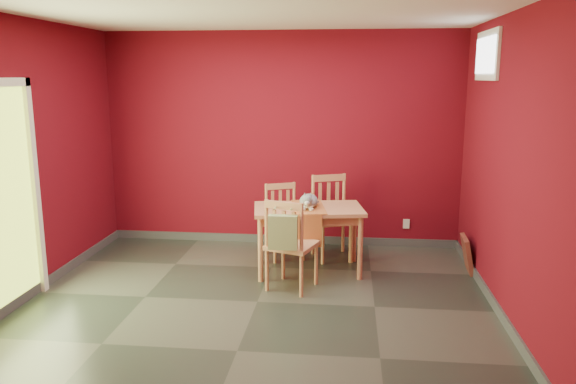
# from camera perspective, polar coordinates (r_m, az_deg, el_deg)

# --- Properties ---
(ground) EXTENTS (4.50, 4.50, 0.00)m
(ground) POSITION_cam_1_polar(r_m,az_deg,el_deg) (5.54, -3.13, -11.07)
(ground) COLOR #2D342D
(ground) RESTS_ON ground
(room_shell) EXTENTS (4.50, 4.50, 4.50)m
(room_shell) POSITION_cam_1_polar(r_m,az_deg,el_deg) (5.52, -3.13, -10.59)
(room_shell) COLOR #5F0915
(room_shell) RESTS_ON ground
(doorway) EXTENTS (0.06, 1.01, 2.13)m
(doorway) POSITION_cam_1_polar(r_m,az_deg,el_deg) (5.66, -26.84, 0.05)
(doorway) COLOR #B7D838
(doorway) RESTS_ON ground
(window) EXTENTS (0.05, 0.90, 0.50)m
(window) POSITION_cam_1_polar(r_m,az_deg,el_deg) (6.20, 19.56, 12.95)
(window) COLOR white
(window) RESTS_ON room_shell
(outlet_plate) EXTENTS (0.08, 0.02, 0.12)m
(outlet_plate) POSITION_cam_1_polar(r_m,az_deg,el_deg) (7.31, 11.92, -3.18)
(outlet_plate) COLOR silver
(outlet_plate) RESTS_ON room_shell
(dining_table) EXTENTS (1.27, 0.87, 0.74)m
(dining_table) POSITION_cam_1_polar(r_m,az_deg,el_deg) (6.16, 2.08, -2.40)
(dining_table) COLOR tan
(dining_table) RESTS_ON ground
(table_runner) EXTENTS (0.44, 0.75, 0.36)m
(table_runner) POSITION_cam_1_polar(r_m,az_deg,el_deg) (6.04, 2.00, -2.33)
(table_runner) COLOR #B25E2E
(table_runner) RESTS_ON dining_table
(chair_far_left) EXTENTS (0.54, 0.54, 0.88)m
(chair_far_left) POSITION_cam_1_polar(r_m,az_deg,el_deg) (6.73, -0.45, -2.89)
(chair_far_left) COLOR tan
(chair_far_left) RESTS_ON ground
(chair_far_right) EXTENTS (0.59, 0.59, 0.98)m
(chair_far_right) POSITION_cam_1_polar(r_m,az_deg,el_deg) (6.73, 4.53, -2.46)
(chair_far_right) COLOR tan
(chair_far_right) RESTS_ON ground
(chair_near) EXTENTS (0.56, 0.56, 0.95)m
(chair_near) POSITION_cam_1_polar(r_m,az_deg,el_deg) (5.69, 0.21, -5.25)
(chair_near) COLOR tan
(chair_near) RESTS_ON ground
(tote_bag) EXTENTS (0.28, 0.18, 0.40)m
(tote_bag) POSITION_cam_1_polar(r_m,az_deg,el_deg) (5.44, -0.52, -4.10)
(tote_bag) COLOR #8A9B63
(tote_bag) RESTS_ON chair_near
(cat) EXTENTS (0.26, 0.44, 0.21)m
(cat) POSITION_cam_1_polar(r_m,az_deg,el_deg) (6.10, 2.12, -0.65)
(cat) COLOR slate
(cat) RESTS_ON table_runner
(picture_frame) EXTENTS (0.15, 0.40, 0.39)m
(picture_frame) POSITION_cam_1_polar(r_m,az_deg,el_deg) (6.61, 17.73, -6.02)
(picture_frame) COLOR brown
(picture_frame) RESTS_ON ground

